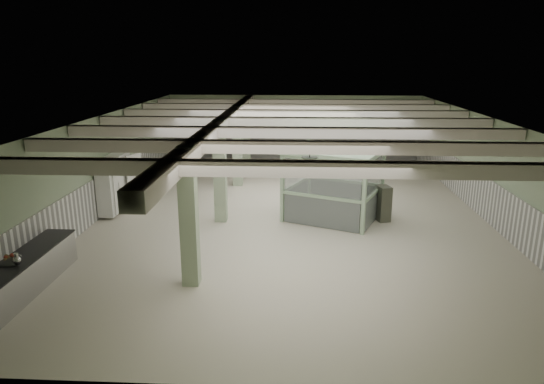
{
  "coord_description": "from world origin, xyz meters",
  "views": [
    {
      "loc": [
        0.17,
        -17.33,
        5.67
      ],
      "look_at": [
        -0.64,
        -1.76,
        1.3
      ],
      "focal_mm": 32.0,
      "sensor_mm": 36.0,
      "label": 1
    }
  ],
  "objects_px": {
    "filing_cabinet": "(383,203)",
    "prep_counter": "(17,280)",
    "guard_booth": "(334,171)",
    "walkin_cooler": "(115,185)"
  },
  "relations": [
    {
      "from": "filing_cabinet",
      "to": "prep_counter",
      "type": "bearing_deg",
      "value": -163.25
    },
    {
      "from": "prep_counter",
      "to": "filing_cabinet",
      "type": "xyz_separation_m",
      "value": [
        9.8,
        6.32,
        0.17
      ]
    },
    {
      "from": "walkin_cooler",
      "to": "guard_booth",
      "type": "bearing_deg",
      "value": -2.71
    },
    {
      "from": "prep_counter",
      "to": "filing_cabinet",
      "type": "distance_m",
      "value": 11.66
    },
    {
      "from": "walkin_cooler",
      "to": "guard_booth",
      "type": "height_order",
      "value": "guard_booth"
    },
    {
      "from": "walkin_cooler",
      "to": "filing_cabinet",
      "type": "xyz_separation_m",
      "value": [
        9.88,
        -0.59,
        -0.39
      ]
    },
    {
      "from": "filing_cabinet",
      "to": "walkin_cooler",
      "type": "bearing_deg",
      "value": 160.52
    },
    {
      "from": "prep_counter",
      "to": "guard_booth",
      "type": "bearing_deg",
      "value": 39.06
    },
    {
      "from": "prep_counter",
      "to": "walkin_cooler",
      "type": "bearing_deg",
      "value": 90.69
    },
    {
      "from": "guard_booth",
      "to": "filing_cabinet",
      "type": "relative_size",
      "value": 3.14
    }
  ]
}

